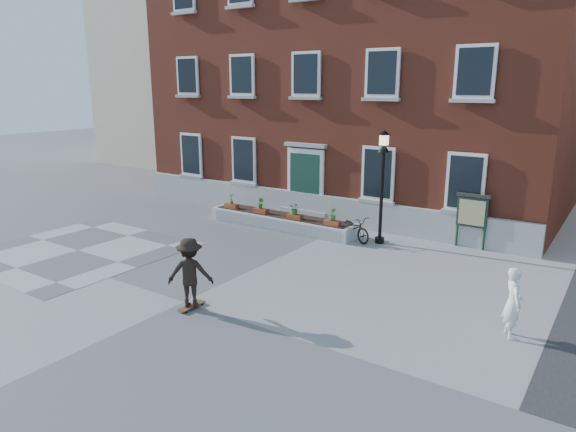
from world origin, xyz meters
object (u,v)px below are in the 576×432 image
Objects in this scene: bystander at (513,302)px; skateboarder at (190,273)px; bicycle at (353,228)px; lamp_post at (383,171)px; notice_board at (472,212)px.

skateboarder is at bearing 82.64° from bystander.
lamp_post reaches higher than bicycle.
lamp_post reaches higher than notice_board.
skateboarder reaches higher than bicycle.
bystander is at bearing -102.72° from bicycle.
bystander is at bearing -42.10° from lamp_post.
bicycle is 7.71m from bystander.
lamp_post reaches higher than bystander.
notice_board is (3.70, 1.42, 0.81)m from bicycle.
bicycle is 4.04m from notice_board.
bystander is 0.86× the size of notice_board.
lamp_post is 3.27m from notice_board.
notice_board is at bearing 64.01° from skateboarder.
lamp_post is 2.10× the size of notice_board.
bystander is 0.88× the size of skateboarder.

